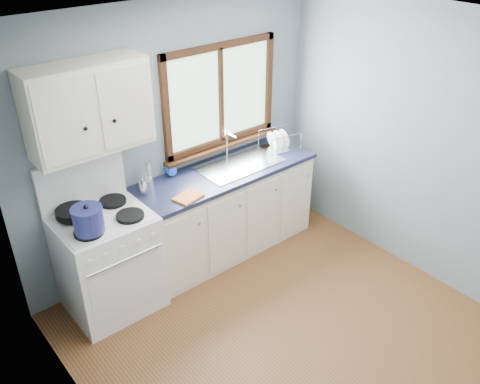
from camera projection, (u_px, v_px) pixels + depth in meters
floor at (305, 348)px, 4.16m from camera, size 3.20×3.60×0.02m
ceiling at (334, 35)px, 2.90m from camera, size 3.20×3.60×0.02m
wall_back at (174, 138)px, 4.73m from camera, size 3.20×0.02×2.50m
wall_left at (106, 328)px, 2.64m from camera, size 0.02×3.60×2.50m
wall_right at (443, 155)px, 4.42m from camera, size 0.02×3.60×2.50m
gas_range at (108, 260)px, 4.36m from camera, size 0.76×0.69×1.36m
base_cabinets at (226, 214)px, 5.14m from camera, size 1.85×0.60×0.88m
countertop at (225, 172)px, 4.89m from camera, size 1.89×0.64×0.04m
sink at (239, 170)px, 5.01m from camera, size 0.84×0.46×0.44m
window at (221, 103)px, 4.89m from camera, size 1.36×0.10×1.03m
upper_cabinets at (88, 108)px, 3.86m from camera, size 0.95×0.35×0.70m
skillet at (73, 212)px, 4.10m from camera, size 0.43×0.31×0.06m
stockpot at (88, 219)px, 3.86m from camera, size 0.31×0.31×0.24m
utensil_crock at (146, 185)px, 4.46m from camera, size 0.15×0.15×0.37m
thermos at (149, 175)px, 4.51m from camera, size 0.08×0.08×0.26m
soap_bottle at (173, 164)px, 4.69m from camera, size 0.11×0.11×0.27m
dish_towel at (188, 197)px, 4.42m from camera, size 0.27×0.22×0.02m
dish_rack at (279, 143)px, 5.29m from camera, size 0.42×0.35×0.20m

